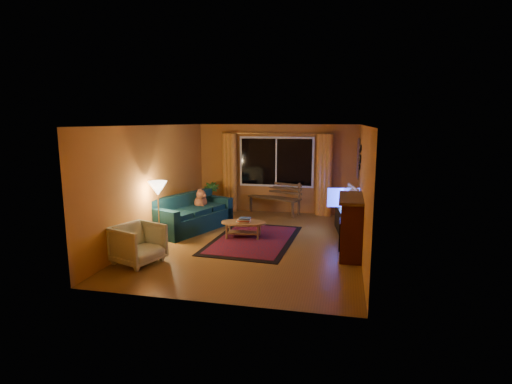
% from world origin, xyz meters
% --- Properties ---
extents(floor, '(4.50, 6.00, 0.02)m').
position_xyz_m(floor, '(0.00, 0.00, -0.01)').
color(floor, brown).
rests_on(floor, ground).
extents(ceiling, '(4.50, 6.00, 0.02)m').
position_xyz_m(ceiling, '(0.00, 0.00, 2.51)').
color(ceiling, white).
rests_on(ceiling, ground).
extents(wall_back, '(4.50, 0.02, 2.50)m').
position_xyz_m(wall_back, '(0.00, 3.01, 1.25)').
color(wall_back, '#C47B32').
rests_on(wall_back, ground).
extents(wall_left, '(0.02, 6.00, 2.50)m').
position_xyz_m(wall_left, '(-2.26, 0.00, 1.25)').
color(wall_left, '#C47B32').
rests_on(wall_left, ground).
extents(wall_right, '(0.02, 6.00, 2.50)m').
position_xyz_m(wall_right, '(2.26, 0.00, 1.25)').
color(wall_right, '#C47B32').
rests_on(wall_right, ground).
extents(window, '(2.00, 0.02, 1.30)m').
position_xyz_m(window, '(0.00, 2.94, 1.45)').
color(window, black).
rests_on(window, wall_back).
extents(curtain_rod, '(3.20, 0.03, 0.03)m').
position_xyz_m(curtain_rod, '(0.00, 2.90, 2.25)').
color(curtain_rod, '#BF8C3F').
rests_on(curtain_rod, wall_back).
extents(curtain_left, '(0.36, 0.36, 2.24)m').
position_xyz_m(curtain_left, '(-1.35, 2.88, 1.12)').
color(curtain_left, orange).
rests_on(curtain_left, ground).
extents(curtain_right, '(0.36, 0.36, 2.24)m').
position_xyz_m(curtain_right, '(1.35, 2.88, 1.12)').
color(curtain_right, orange).
rests_on(curtain_right, ground).
extents(bench, '(1.58, 0.98, 0.46)m').
position_xyz_m(bench, '(-0.01, 2.75, 0.23)').
color(bench, '#4B351E').
rests_on(bench, ground).
extents(potted_plant, '(0.50, 0.50, 0.88)m').
position_xyz_m(potted_plant, '(-1.77, 2.37, 0.44)').
color(potted_plant, '#235B1E').
rests_on(potted_plant, ground).
extents(sofa, '(1.58, 2.25, 0.84)m').
position_xyz_m(sofa, '(-1.65, 0.65, 0.42)').
color(sofa, '#0B2832').
rests_on(sofa, ground).
extents(dog, '(0.38, 0.46, 0.43)m').
position_xyz_m(dog, '(-1.60, 1.12, 0.63)').
color(dog, '#A05736').
rests_on(dog, sofa).
extents(armchair, '(0.95, 0.98, 0.80)m').
position_xyz_m(armchair, '(-1.77, -1.73, 0.40)').
color(armchair, beige).
rests_on(armchair, ground).
extents(floor_lamp, '(0.26, 0.26, 1.31)m').
position_xyz_m(floor_lamp, '(-1.97, -0.44, 0.66)').
color(floor_lamp, '#BF8C3F').
rests_on(floor_lamp, ground).
extents(rug, '(1.87, 2.80, 0.02)m').
position_xyz_m(rug, '(-0.02, 0.14, 0.01)').
color(rug, maroon).
rests_on(rug, ground).
extents(coffee_table, '(1.10, 1.10, 0.37)m').
position_xyz_m(coffee_table, '(-0.28, 0.27, 0.18)').
color(coffee_table, '#9E6F3F').
rests_on(coffee_table, ground).
extents(tv_console, '(0.62, 1.38, 0.55)m').
position_xyz_m(tv_console, '(2.00, 1.21, 0.28)').
color(tv_console, black).
rests_on(tv_console, ground).
extents(television, '(0.32, 0.98, 0.56)m').
position_xyz_m(television, '(2.00, 1.21, 0.83)').
color(television, black).
rests_on(television, tv_console).
extents(fireplace, '(0.40, 1.20, 1.10)m').
position_xyz_m(fireplace, '(2.05, -0.40, 0.55)').
color(fireplace, maroon).
rests_on(fireplace, ground).
extents(mirror_cluster, '(0.06, 0.60, 0.56)m').
position_xyz_m(mirror_cluster, '(2.21, 1.30, 1.80)').
color(mirror_cluster, black).
rests_on(mirror_cluster, wall_right).
extents(painting, '(0.04, 0.76, 0.96)m').
position_xyz_m(painting, '(2.22, 2.45, 1.65)').
color(painting, '#CF6830').
rests_on(painting, wall_right).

